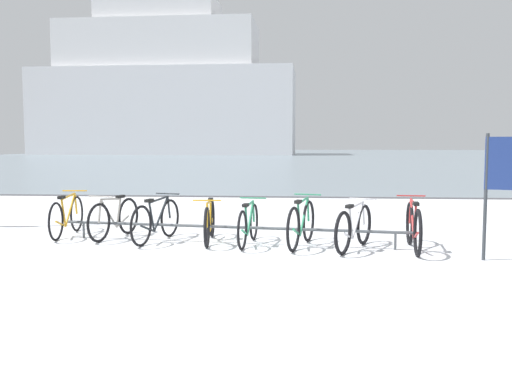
# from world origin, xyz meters

# --- Properties ---
(ground) EXTENTS (80.00, 132.00, 0.08)m
(ground) POSITION_xyz_m (0.00, 53.90, -0.04)
(ground) COLOR white
(bike_rack) EXTENTS (5.95, 0.85, 0.31)m
(bike_rack) POSITION_xyz_m (-0.26, 1.88, 0.27)
(bike_rack) COLOR #4C5156
(bike_rack) RESTS_ON ground
(bicycle_0) EXTENTS (0.46, 1.75, 0.80)m
(bicycle_0) POSITION_xyz_m (-3.32, 2.43, 0.36)
(bicycle_0) COLOR black
(bicycle_0) RESTS_ON ground
(bicycle_1) EXTENTS (0.54, 1.59, 0.79)m
(bicycle_1) POSITION_xyz_m (-2.39, 2.26, 0.36)
(bicycle_1) COLOR black
(bicycle_1) RESTS_ON ground
(bicycle_2) EXTENTS (0.56, 1.66, 0.80)m
(bicycle_2) POSITION_xyz_m (-1.55, 1.99, 0.36)
(bicycle_2) COLOR black
(bicycle_2) RESTS_ON ground
(bicycle_3) EXTENTS (0.46, 1.70, 0.77)m
(bicycle_3) POSITION_xyz_m (-0.63, 1.98, 0.35)
(bicycle_3) COLOR black
(bicycle_3) RESTS_ON ground
(bicycle_4) EXTENTS (0.46, 1.61, 0.75)m
(bicycle_4) POSITION_xyz_m (0.05, 1.79, 0.34)
(bicycle_4) COLOR black
(bicycle_4) RESTS_ON ground
(bicycle_5) EXTENTS (0.57, 1.64, 0.83)m
(bicycle_5) POSITION_xyz_m (0.93, 1.70, 0.37)
(bicycle_5) COLOR black
(bicycle_5) RESTS_ON ground
(bicycle_6) EXTENTS (0.76, 1.55, 0.78)m
(bicycle_6) POSITION_xyz_m (1.76, 1.51, 0.35)
(bicycle_6) COLOR black
(bicycle_6) RESTS_ON ground
(bicycle_7) EXTENTS (0.46, 1.74, 0.84)m
(bicycle_7) POSITION_xyz_m (2.69, 1.52, 0.38)
(bicycle_7) COLOR black
(bicycle_7) RESTS_ON ground
(info_sign) EXTENTS (0.54, 0.18, 1.83)m
(info_sign) POSITION_xyz_m (3.80, 0.77, 1.23)
(info_sign) COLOR #33383D
(info_sign) RESTS_ON ground
(ferry_ship) EXTENTS (35.71, 13.39, 26.39)m
(ferry_ship) POSITION_xyz_m (-18.02, 71.04, 8.87)
(ferry_ship) COLOR white
(ferry_ship) RESTS_ON ground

